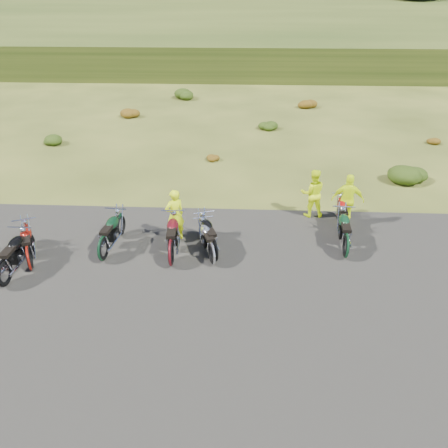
# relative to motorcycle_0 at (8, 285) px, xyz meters

# --- Properties ---
(ground) EXTENTS (300.00, 300.00, 0.00)m
(ground) POSITION_rel_motorcycle_0_xyz_m (5.45, 1.05, 0.00)
(ground) COLOR #364015
(ground) RESTS_ON ground
(gravel_pad) EXTENTS (20.00, 12.00, 0.04)m
(gravel_pad) POSITION_rel_motorcycle_0_xyz_m (5.45, -0.95, 0.00)
(gravel_pad) COLOR black
(gravel_pad) RESTS_ON ground
(hill_slope) EXTENTS (300.00, 45.97, 9.37)m
(hill_slope) POSITION_rel_motorcycle_0_xyz_m (5.45, 51.05, 0.00)
(hill_slope) COLOR #253712
(hill_slope) RESTS_ON ground
(hill_plateau) EXTENTS (300.00, 90.00, 9.17)m
(hill_plateau) POSITION_rel_motorcycle_0_xyz_m (5.45, 111.05, 0.00)
(hill_plateau) COLOR #253712
(hill_plateau) RESTS_ON ground
(shrub_1) EXTENTS (1.03, 1.03, 0.61)m
(shrub_1) POSITION_rel_motorcycle_0_xyz_m (-3.65, 12.35, 0.31)
(shrub_1) COLOR #20390E
(shrub_1) RESTS_ON ground
(shrub_2) EXTENTS (1.30, 1.30, 0.77)m
(shrub_2) POSITION_rel_motorcycle_0_xyz_m (-0.75, 17.65, 0.38)
(shrub_2) COLOR #6B360D
(shrub_2) RESTS_ON ground
(shrub_3) EXTENTS (1.56, 1.56, 0.92)m
(shrub_3) POSITION_rel_motorcycle_0_xyz_m (2.15, 22.95, 0.46)
(shrub_3) COLOR #20390E
(shrub_3) RESTS_ON ground
(shrub_4) EXTENTS (0.77, 0.77, 0.45)m
(shrub_4) POSITION_rel_motorcycle_0_xyz_m (5.05, 10.25, 0.23)
(shrub_4) COLOR #6B360D
(shrub_4) RESTS_ON ground
(shrub_5) EXTENTS (1.03, 1.03, 0.61)m
(shrub_5) POSITION_rel_motorcycle_0_xyz_m (7.95, 15.55, 0.31)
(shrub_5) COLOR #20390E
(shrub_5) RESTS_ON ground
(shrub_6) EXTENTS (1.30, 1.30, 0.77)m
(shrub_6) POSITION_rel_motorcycle_0_xyz_m (10.85, 20.85, 0.38)
(shrub_6) COLOR #6B360D
(shrub_6) RESTS_ON ground
(shrub_7) EXTENTS (1.56, 1.56, 0.92)m
(shrub_7) POSITION_rel_motorcycle_0_xyz_m (13.75, 8.15, 0.46)
(shrub_7) COLOR #20390E
(shrub_7) RESTS_ON ground
(shrub_8) EXTENTS (0.77, 0.77, 0.45)m
(shrub_8) POSITION_rel_motorcycle_0_xyz_m (16.65, 13.45, 0.23)
(shrub_8) COLOR #6B360D
(shrub_8) RESTS_ON ground
(motorcycle_0) EXTENTS (0.78, 2.28, 1.19)m
(motorcycle_0) POSITION_rel_motorcycle_0_xyz_m (0.00, 0.00, 0.00)
(motorcycle_0) COLOR black
(motorcycle_0) RESTS_ON ground
(motorcycle_1) EXTENTS (1.56, 2.25, 1.13)m
(motorcycle_1) POSITION_rel_motorcycle_0_xyz_m (0.35, 0.80, 0.00)
(motorcycle_1) COLOR maroon
(motorcycle_1) RESTS_ON ground
(motorcycle_2) EXTENTS (0.97, 2.30, 1.17)m
(motorcycle_2) POSITION_rel_motorcycle_0_xyz_m (2.40, 1.42, 0.00)
(motorcycle_2) COLOR black
(motorcycle_2) RESTS_ON ground
(motorcycle_3) EXTENTS (1.26, 2.12, 1.05)m
(motorcycle_3) POSITION_rel_motorcycle_0_xyz_m (5.73, 1.36, 0.00)
(motorcycle_3) COLOR #BCBCC1
(motorcycle_3) RESTS_ON ground
(motorcycle_4) EXTENTS (0.93, 2.38, 1.22)m
(motorcycle_4) POSITION_rel_motorcycle_0_xyz_m (4.51, 1.25, 0.00)
(motorcycle_4) COLOR #4D0C12
(motorcycle_4) RESTS_ON ground
(motorcycle_5) EXTENTS (1.37, 2.23, 1.11)m
(motorcycle_5) POSITION_rel_motorcycle_0_xyz_m (5.79, 1.55, 0.00)
(motorcycle_5) COLOR black
(motorcycle_5) RESTS_ON ground
(motorcycle_6) EXTENTS (0.90, 2.20, 1.12)m
(motorcycle_6) POSITION_rel_motorcycle_0_xyz_m (9.99, 3.10, 0.00)
(motorcycle_6) COLOR maroon
(motorcycle_6) RESTS_ON ground
(motorcycle_7) EXTENTS (0.88, 2.27, 1.17)m
(motorcycle_7) POSITION_rel_motorcycle_0_xyz_m (9.85, 1.95, 0.00)
(motorcycle_7) COLOR #0E331B
(motorcycle_7) RESTS_ON ground
(person_middle) EXTENTS (0.78, 0.72, 1.79)m
(person_middle) POSITION_rel_motorcycle_0_xyz_m (4.43, 2.75, 0.89)
(person_middle) COLOR #D5EE0C
(person_middle) RESTS_ON ground
(person_right_a) EXTENTS (0.90, 0.71, 1.79)m
(person_right_a) POSITION_rel_motorcycle_0_xyz_m (9.13, 4.69, 0.89)
(person_right_a) COLOR #D5EE0C
(person_right_a) RESTS_ON ground
(person_right_b) EXTENTS (1.15, 0.62, 1.87)m
(person_right_b) POSITION_rel_motorcycle_0_xyz_m (10.26, 4.10, 0.93)
(person_right_b) COLOR #D5EE0C
(person_right_b) RESTS_ON ground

